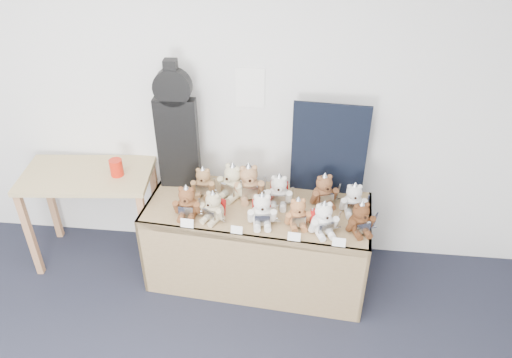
# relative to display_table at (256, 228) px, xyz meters

# --- Properties ---
(room_shell) EXTENTS (6.00, 6.00, 6.00)m
(room_shell) POSITION_rel_display_table_xyz_m (-0.09, 0.48, 0.90)
(room_shell) COLOR white
(room_shell) RESTS_ON floor
(display_table) EXTENTS (1.69, 0.81, 0.68)m
(display_table) POSITION_rel_display_table_xyz_m (0.00, 0.00, 0.00)
(display_table) COLOR olive
(display_table) RESTS_ON floor
(side_table) EXTENTS (1.02, 0.63, 0.81)m
(side_table) POSITION_rel_display_table_xyz_m (-1.32, 0.18, 0.15)
(side_table) COLOR tan
(side_table) RESTS_ON floor
(guitar_case) EXTENTS (0.31, 0.10, 1.00)m
(guitar_case) POSITION_rel_display_table_xyz_m (-0.61, 0.30, 0.64)
(guitar_case) COLOR black
(guitar_case) RESTS_ON display_table
(navy_board) EXTENTS (0.54, 0.06, 0.72)m
(navy_board) POSITION_rel_display_table_xyz_m (0.50, 0.33, 0.51)
(navy_board) COLOR black
(navy_board) RESTS_ON display_table
(red_cup) EXTENTS (0.10, 0.10, 0.13)m
(red_cup) POSITION_rel_display_table_xyz_m (-1.07, 0.18, 0.34)
(red_cup) COLOR red
(red_cup) RESTS_ON side_table
(teddy_front_far_left) EXTENTS (0.22, 0.18, 0.27)m
(teddy_front_far_left) POSITION_rel_display_table_xyz_m (-0.48, -0.09, 0.26)
(teddy_front_far_left) COLOR brown
(teddy_front_far_left) RESTS_ON display_table
(teddy_front_left) EXTENTS (0.20, 0.20, 0.26)m
(teddy_front_left) POSITION_rel_display_table_xyz_m (-0.29, -0.11, 0.25)
(teddy_front_left) COLOR tan
(teddy_front_left) RESTS_ON display_table
(teddy_front_centre) EXTENTS (0.23, 0.20, 0.28)m
(teddy_front_centre) POSITION_rel_display_table_xyz_m (0.06, -0.12, 0.26)
(teddy_front_centre) COLOR silver
(teddy_front_centre) RESTS_ON display_table
(teddy_front_right) EXTENTS (0.21, 0.18, 0.25)m
(teddy_front_right) POSITION_rel_display_table_xyz_m (0.30, -0.11, 0.25)
(teddy_front_right) COLOR #A66A3E
(teddy_front_right) RESTS_ON display_table
(teddy_front_far_right) EXTENTS (0.23, 0.21, 0.27)m
(teddy_front_far_right) POSITION_rel_display_table_xyz_m (0.47, -0.17, 0.26)
(teddy_front_far_right) COLOR white
(teddy_front_far_right) RESTS_ON display_table
(teddy_front_end) EXTENTS (0.22, 0.21, 0.27)m
(teddy_front_end) POSITION_rel_display_table_xyz_m (0.72, -0.13, 0.25)
(teddy_front_end) COLOR #52301C
(teddy_front_end) RESTS_ON display_table
(teddy_back_left) EXTENTS (0.24, 0.25, 0.30)m
(teddy_back_left) POSITION_rel_display_table_xyz_m (-0.20, 0.19, 0.27)
(teddy_back_left) COLOR beige
(teddy_back_left) RESTS_ON display_table
(teddy_back_centre_left) EXTENTS (0.26, 0.23, 0.31)m
(teddy_back_centre_left) POSITION_rel_display_table_xyz_m (-0.07, 0.18, 0.27)
(teddy_back_centre_left) COLOR #A17650
(teddy_back_centre_left) RESTS_ON display_table
(teddy_back_centre_right) EXTENTS (0.23, 0.19, 0.28)m
(teddy_back_centre_right) POSITION_rel_display_table_xyz_m (0.15, 0.12, 0.26)
(teddy_back_centre_right) COLOR silver
(teddy_back_centre_right) RESTS_ON display_table
(teddy_back_right) EXTENTS (0.23, 0.22, 0.28)m
(teddy_back_right) POSITION_rel_display_table_xyz_m (0.48, 0.16, 0.26)
(teddy_back_right) COLOR brown
(teddy_back_right) RESTS_ON display_table
(teddy_back_end) EXTENTS (0.22, 0.18, 0.26)m
(teddy_back_end) POSITION_rel_display_table_xyz_m (0.69, 0.09, 0.25)
(teddy_back_end) COLOR silver
(teddy_back_end) RESTS_ON display_table
(teddy_back_far_left) EXTENTS (0.21, 0.16, 0.25)m
(teddy_back_far_left) POSITION_rel_display_table_xyz_m (-0.42, 0.19, 0.25)
(teddy_back_far_left) COLOR #9C7349
(teddy_back_far_left) RESTS_ON display_table
(entry_card_a) EXTENTS (0.09, 0.03, 0.07)m
(entry_card_a) POSITION_rel_display_table_xyz_m (-0.45, -0.22, 0.18)
(entry_card_a) COLOR white
(entry_card_a) RESTS_ON display_table
(entry_card_b) EXTENTS (0.08, 0.02, 0.06)m
(entry_card_b) POSITION_rel_display_table_xyz_m (-0.10, -0.25, 0.18)
(entry_card_b) COLOR white
(entry_card_b) RESTS_ON display_table
(entry_card_c) EXTENTS (0.09, 0.03, 0.06)m
(entry_card_c) POSITION_rel_display_table_xyz_m (0.29, -0.28, 0.18)
(entry_card_c) COLOR white
(entry_card_c) RESTS_ON display_table
(entry_card_d) EXTENTS (0.09, 0.03, 0.06)m
(entry_card_d) POSITION_rel_display_table_xyz_m (0.58, -0.31, 0.18)
(entry_card_d) COLOR white
(entry_card_d) RESTS_ON display_table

